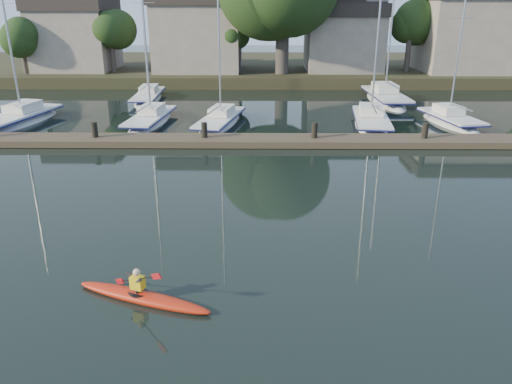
{
  "coord_description": "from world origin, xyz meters",
  "views": [
    {
      "loc": [
        0.1,
        -12.52,
        7.34
      ],
      "look_at": [
        -0.07,
        3.5,
        1.2
      ],
      "focal_mm": 35.0,
      "sensor_mm": 36.0,
      "label": 1
    }
  ],
  "objects_px": {
    "kayak": "(142,295)",
    "sailboat_5": "(149,102)",
    "sailboat_0": "(21,126)",
    "sailboat_7": "(385,104)",
    "dock": "(259,141)",
    "sailboat_4": "(449,127)",
    "sailboat_2": "(220,127)",
    "sailboat_1": "(151,126)",
    "sailboat_3": "(370,128)"
  },
  "relations": [
    {
      "from": "dock",
      "to": "sailboat_3",
      "type": "xyz_separation_m",
      "value": [
        7.03,
        4.52,
        -0.39
      ]
    },
    {
      "from": "sailboat_0",
      "to": "sailboat_2",
      "type": "bearing_deg",
      "value": 9.53
    },
    {
      "from": "kayak",
      "to": "sailboat_3",
      "type": "xyz_separation_m",
      "value": [
        10.03,
        19.86,
        -0.34
      ]
    },
    {
      "from": "sailboat_5",
      "to": "sailboat_7",
      "type": "distance_m",
      "value": 18.71
    },
    {
      "from": "dock",
      "to": "sailboat_4",
      "type": "bearing_deg",
      "value": 22.21
    },
    {
      "from": "sailboat_4",
      "to": "sailboat_3",
      "type": "bearing_deg",
      "value": 174.31
    },
    {
      "from": "sailboat_3",
      "to": "sailboat_4",
      "type": "relative_size",
      "value": 1.14
    },
    {
      "from": "sailboat_4",
      "to": "sailboat_5",
      "type": "relative_size",
      "value": 0.85
    },
    {
      "from": "dock",
      "to": "sailboat_4",
      "type": "xyz_separation_m",
      "value": [
        12.19,
        4.98,
        -0.39
      ]
    },
    {
      "from": "sailboat_1",
      "to": "sailboat_5",
      "type": "bearing_deg",
      "value": 108.53
    },
    {
      "from": "dock",
      "to": "sailboat_0",
      "type": "relative_size",
      "value": 2.69
    },
    {
      "from": "sailboat_0",
      "to": "sailboat_4",
      "type": "xyz_separation_m",
      "value": [
        27.6,
        0.05,
        0.03
      ]
    },
    {
      "from": "kayak",
      "to": "sailboat_2",
      "type": "distance_m",
      "value": 19.97
    },
    {
      "from": "sailboat_2",
      "to": "sailboat_0",
      "type": "bearing_deg",
      "value": -170.06
    },
    {
      "from": "dock",
      "to": "sailboat_7",
      "type": "xyz_separation_m",
      "value": [
        9.81,
        12.53,
        -0.42
      ]
    },
    {
      "from": "sailboat_0",
      "to": "sailboat_4",
      "type": "relative_size",
      "value": 1.13
    },
    {
      "from": "sailboat_1",
      "to": "sailboat_7",
      "type": "xyz_separation_m",
      "value": [
        16.84,
        7.53,
        -0.04
      ]
    },
    {
      "from": "kayak",
      "to": "sailboat_0",
      "type": "distance_m",
      "value": 23.77
    },
    {
      "from": "sailboat_1",
      "to": "sailboat_5",
      "type": "height_order",
      "value": "sailboat_5"
    },
    {
      "from": "sailboat_5",
      "to": "dock",
      "type": "bearing_deg",
      "value": -57.75
    },
    {
      "from": "sailboat_0",
      "to": "sailboat_7",
      "type": "bearing_deg",
      "value": 27.66
    },
    {
      "from": "sailboat_1",
      "to": "sailboat_3",
      "type": "relative_size",
      "value": 0.98
    },
    {
      "from": "sailboat_0",
      "to": "dock",
      "type": "bearing_deg",
      "value": -6.84
    },
    {
      "from": "sailboat_0",
      "to": "sailboat_5",
      "type": "height_order",
      "value": "sailboat_5"
    },
    {
      "from": "sailboat_1",
      "to": "sailboat_5",
      "type": "distance_m",
      "value": 8.32
    },
    {
      "from": "sailboat_4",
      "to": "sailboat_0",
      "type": "bearing_deg",
      "value": 169.33
    },
    {
      "from": "sailboat_2",
      "to": "sailboat_5",
      "type": "distance_m",
      "value": 10.62
    },
    {
      "from": "sailboat_1",
      "to": "sailboat_4",
      "type": "bearing_deg",
      "value": 5.53
    },
    {
      "from": "sailboat_7",
      "to": "sailboat_0",
      "type": "bearing_deg",
      "value": -165.12
    },
    {
      "from": "sailboat_3",
      "to": "sailboat_7",
      "type": "relative_size",
      "value": 0.89
    },
    {
      "from": "kayak",
      "to": "sailboat_7",
      "type": "height_order",
      "value": "sailboat_7"
    },
    {
      "from": "sailboat_3",
      "to": "sailboat_5",
      "type": "distance_m",
      "value": 18.1
    },
    {
      "from": "sailboat_1",
      "to": "sailboat_3",
      "type": "height_order",
      "value": "sailboat_3"
    },
    {
      "from": "sailboat_4",
      "to": "dock",
      "type": "bearing_deg",
      "value": -168.57
    },
    {
      "from": "sailboat_1",
      "to": "sailboat_4",
      "type": "distance_m",
      "value": 19.22
    },
    {
      "from": "kayak",
      "to": "sailboat_4",
      "type": "relative_size",
      "value": 0.35
    },
    {
      "from": "sailboat_1",
      "to": "sailboat_2",
      "type": "height_order",
      "value": "sailboat_2"
    },
    {
      "from": "kayak",
      "to": "sailboat_5",
      "type": "relative_size",
      "value": 0.3
    },
    {
      "from": "sailboat_3",
      "to": "sailboat_7",
      "type": "xyz_separation_m",
      "value": [
        2.78,
        8.01,
        -0.02
      ]
    },
    {
      "from": "sailboat_0",
      "to": "sailboat_4",
      "type": "height_order",
      "value": "sailboat_0"
    },
    {
      "from": "dock",
      "to": "sailboat_5",
      "type": "bearing_deg",
      "value": 124.17
    },
    {
      "from": "sailboat_0",
      "to": "sailboat_7",
      "type": "distance_m",
      "value": 26.34
    },
    {
      "from": "kayak",
      "to": "sailboat_0",
      "type": "height_order",
      "value": "sailboat_0"
    },
    {
      "from": "kayak",
      "to": "dock",
      "type": "height_order",
      "value": "kayak"
    },
    {
      "from": "kayak",
      "to": "sailboat_5",
      "type": "bearing_deg",
      "value": 122.06
    },
    {
      "from": "dock",
      "to": "sailboat_0",
      "type": "distance_m",
      "value": 16.19
    },
    {
      "from": "sailboat_0",
      "to": "sailboat_7",
      "type": "xyz_separation_m",
      "value": [
        25.22,
        7.61,
        -0.01
      ]
    },
    {
      "from": "sailboat_0",
      "to": "sailboat_2",
      "type": "height_order",
      "value": "sailboat_2"
    },
    {
      "from": "sailboat_2",
      "to": "sailboat_4",
      "type": "height_order",
      "value": "sailboat_2"
    },
    {
      "from": "kayak",
      "to": "sailboat_7",
      "type": "bearing_deg",
      "value": 85.67
    }
  ]
}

